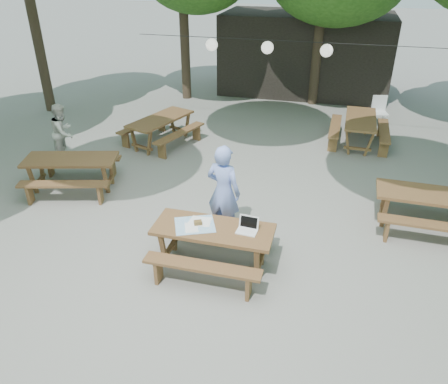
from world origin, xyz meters
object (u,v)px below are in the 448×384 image
Objects in this scene: main_picnic_table at (213,246)px; picnic_table_nw at (73,173)px; second_person at (63,132)px; woman at (224,192)px; plastic_chair at (379,118)px.

main_picnic_table is 4.23m from picnic_table_nw.
picnic_table_nw is 1.52× the size of second_person.
picnic_table_nw is at bearing 0.44° from woman.
woman reaches higher than picnic_table_nw.
woman is at bearing -128.40° from plastic_chair.
main_picnic_table is 8.39m from plastic_chair.
plastic_chair is at bearing -67.34° from second_person.
plastic_chair is (3.04, 7.82, -0.13)m from main_picnic_table.
main_picnic_table is 2.22× the size of plastic_chair.
main_picnic_table is at bearing -131.10° from second_person.
woman is 1.23× the size of second_person.
second_person is at bearing 146.64° from main_picnic_table.
plastic_chair reaches higher than main_picnic_table.
picnic_table_nw is at bearing -152.85° from plastic_chair.
second_person is (-4.78, 2.24, -0.17)m from woman.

